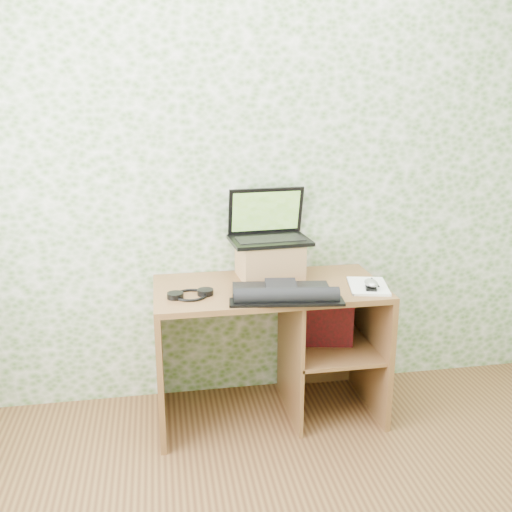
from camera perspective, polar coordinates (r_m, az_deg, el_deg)
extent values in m
plane|color=silver|center=(3.17, 0.28, 8.27)|extent=(3.50, 0.00, 3.50)
cube|color=brown|center=(3.00, 1.31, -3.28)|extent=(1.20, 0.60, 0.03)
cube|color=brown|center=(3.10, -9.59, -10.41)|extent=(0.03, 0.60, 0.72)
cube|color=brown|center=(3.30, 11.40, -8.78)|extent=(0.03, 0.60, 0.72)
cube|color=brown|center=(3.17, 3.42, -9.56)|extent=(0.02, 0.56, 0.72)
cube|color=brown|center=(3.22, 7.51, -8.86)|extent=(0.46, 0.56, 0.02)
cube|color=brown|center=(3.48, 6.21, -7.19)|extent=(0.48, 0.02, 0.72)
cube|color=#A7744B|center=(3.11, 1.37, -0.38)|extent=(0.35, 0.30, 0.20)
cube|color=black|center=(3.08, 1.38, 1.57)|extent=(0.44, 0.32, 0.02)
cube|color=black|center=(3.07, 1.42, 1.73)|extent=(0.37, 0.18, 0.00)
cube|color=black|center=(3.16, 0.99, 4.54)|extent=(0.42, 0.10, 0.26)
cube|color=#3A651C|center=(3.15, 1.01, 4.48)|extent=(0.38, 0.08, 0.22)
cube|color=black|center=(2.88, 2.51, -3.45)|extent=(0.51, 0.24, 0.04)
cube|color=black|center=(2.87, 2.51, -3.24)|extent=(0.17, 0.17, 0.06)
cylinder|color=black|center=(2.75, 3.08, -3.95)|extent=(0.52, 0.14, 0.08)
cube|color=black|center=(2.76, 3.09, -4.61)|extent=(0.56, 0.18, 0.01)
torus|color=black|center=(2.86, -6.56, -3.91)|extent=(0.19, 0.19, 0.01)
cylinder|color=black|center=(2.85, -8.07, -3.94)|extent=(0.08, 0.08, 0.03)
cylinder|color=black|center=(2.88, -5.08, -3.61)|extent=(0.08, 0.08, 0.03)
cube|color=white|center=(3.03, 11.14, -2.98)|extent=(0.25, 0.31, 0.01)
ellipsoid|color=#B5B5B7|center=(2.98, 11.43, -2.87)|extent=(0.09, 0.12, 0.04)
cylinder|color=black|center=(3.07, 11.83, -2.60)|extent=(0.02, 0.14, 0.01)
cube|color=maroon|center=(3.15, 7.25, -6.09)|extent=(0.28, 0.14, 0.32)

